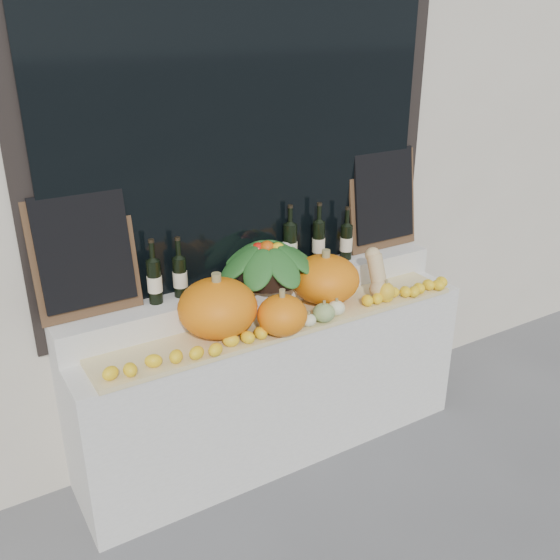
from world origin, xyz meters
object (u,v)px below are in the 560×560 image
object	(u,v)px
produce_bowl	(267,260)
wine_bottle_tall	(290,246)
pumpkin_left	(218,308)
pumpkin_right	(325,279)
butternut_squash	(378,277)

from	to	relation	value
produce_bowl	wine_bottle_tall	xyz separation A→B (m)	(0.19, 0.06, 0.03)
pumpkin_left	produce_bowl	bearing A→B (deg)	27.43
pumpkin_left	wine_bottle_tall	bearing A→B (deg)	24.53
pumpkin_right	produce_bowl	distance (m)	0.34
pumpkin_left	wine_bottle_tall	distance (m)	0.67
pumpkin_right	produce_bowl	world-z (taller)	produce_bowl
pumpkin_right	wine_bottle_tall	xyz separation A→B (m)	(-0.09, 0.23, 0.14)
butternut_squash	wine_bottle_tall	bearing A→B (deg)	137.91
produce_bowl	butternut_squash	bearing A→B (deg)	-26.65
butternut_squash	wine_bottle_tall	xyz separation A→B (m)	(-0.38, 0.34, 0.15)
pumpkin_right	wine_bottle_tall	world-z (taller)	wine_bottle_tall
butternut_squash	wine_bottle_tall	world-z (taller)	wine_bottle_tall
pumpkin_left	pumpkin_right	distance (m)	0.69
pumpkin_right	wine_bottle_tall	distance (m)	0.28
pumpkin_right	produce_bowl	xyz separation A→B (m)	(-0.28, 0.17, 0.11)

